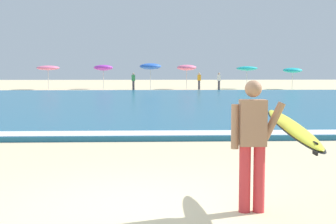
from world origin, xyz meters
TOP-DOWN VIEW (x-y plane):
  - ground_plane at (0.00, 0.00)m, footprint 160.00×160.00m
  - sea at (0.00, 19.82)m, footprint 120.00×28.00m
  - surf_foam at (0.00, 6.42)m, footprint 120.00×1.00m
  - surfer_with_board at (1.68, -0.35)m, footprint 0.98×2.65m
  - beach_umbrella_0 at (-9.35, 38.58)m, footprint 2.10×2.11m
  - beach_umbrella_1 at (-4.32, 39.77)m, footprint 1.84×1.87m
  - beach_umbrella_2 at (0.22, 37.30)m, footprint 1.97×1.98m
  - beach_umbrella_3 at (3.70, 39.28)m, footprint 1.87×1.88m
  - beach_umbrella_4 at (9.60, 39.59)m, footprint 2.05×2.06m
  - beach_umbrella_5 at (13.83, 38.74)m, footprint 1.79×1.81m
  - beachgoer_near_row_left at (4.76, 37.86)m, footprint 0.32×0.20m
  - beachgoer_near_row_mid at (-1.32, 36.53)m, footprint 0.32×0.20m
  - beachgoer_near_row_right at (6.47, 36.82)m, footprint 0.32×0.20m

SIDE VIEW (x-z plane):
  - ground_plane at x=0.00m, z-range 0.00..0.00m
  - sea at x=0.00m, z-range 0.00..0.14m
  - surf_foam at x=0.00m, z-range 0.14..0.15m
  - beachgoer_near_row_left at x=4.76m, z-range 0.05..1.63m
  - beachgoer_near_row_mid at x=-1.32m, z-range 0.05..1.63m
  - beachgoer_near_row_right at x=6.47m, z-range 0.05..1.63m
  - surfer_with_board at x=1.68m, z-range 0.17..1.90m
  - beach_umbrella_5 at x=13.83m, z-range 0.76..2.82m
  - beach_umbrella_4 at x=9.60m, z-range 0.86..3.07m
  - beach_umbrella_0 at x=-9.35m, z-range 0.90..3.14m
  - beach_umbrella_1 at x=-4.32m, z-range 0.85..3.22m
  - beach_umbrella_3 at x=3.70m, z-range 0.89..3.21m
  - beach_umbrella_2 at x=0.22m, z-range 0.92..3.37m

